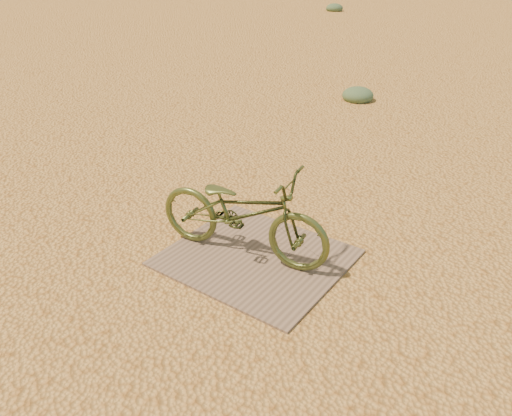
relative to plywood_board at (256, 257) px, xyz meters
The scene contains 5 objects.
ground 0.49m from the plywood_board, 70.39° to the left, with size 120.00×120.00×0.00m, color tan.
plywood_board is the anchor object (origin of this frame).
bicycle 0.45m from the plywood_board, 168.18° to the right, with size 0.56×1.61×0.84m, color #465325.
kale_a 5.35m from the plywood_board, 105.73° to the left, with size 0.55×0.55×0.30m, color #556E4A.
kale_c 18.18m from the plywood_board, 115.43° to the left, with size 0.68×0.68×0.38m, color #556E4A.
Camera 1 is at (1.99, -3.48, 2.50)m, focal length 35.00 mm.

